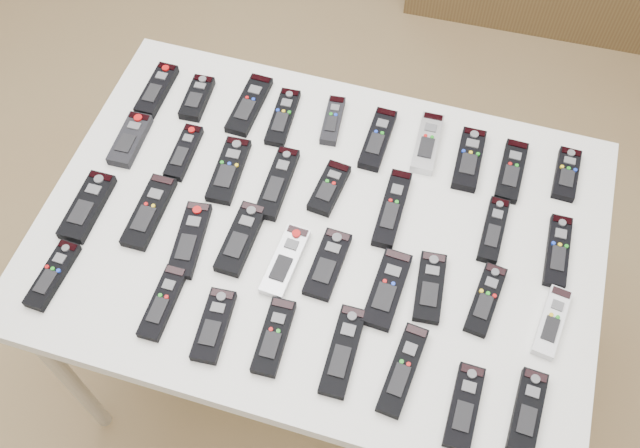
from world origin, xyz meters
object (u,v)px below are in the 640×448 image
(remote_5, at_px, (378,139))
(remote_6, at_px, (427,143))
(remote_31, at_px, (274,337))
(remote_34, at_px, (464,407))
(remote_2, at_px, (249,105))
(remote_23, at_px, (328,264))
(remote_25, at_px, (430,287))
(remote_30, at_px, (214,325))
(remote_17, at_px, (558,251))
(remote_32, at_px, (343,351))
(remote_16, at_px, (493,230))
(remote_33, at_px, (403,370))
(remote_8, at_px, (511,171))
(remote_19, at_px, (149,212))
(remote_27, at_px, (552,322))
(remote_0, at_px, (157,90))
(remote_1, at_px, (197,98))
(remote_22, at_px, (285,261))
(remote_7, at_px, (469,159))
(table, at_px, (320,242))
(remote_29, at_px, (163,302))
(remote_9, at_px, (566,174))
(remote_21, at_px, (241,239))
(remote_10, at_px, (130,140))
(remote_4, at_px, (333,121))
(remote_12, at_px, (229,170))
(remote_11, at_px, (184,152))
(remote_35, at_px, (528,411))
(remote_28, at_px, (53,275))
(remote_15, at_px, (392,209))
(remote_13, at_px, (277,183))
(remote_14, at_px, (329,188))
(remote_18, at_px, (87,207))
(remote_20, at_px, (190,240))
(remote_3, at_px, (283,117))
(remote_24, at_px, (387,289))

(remote_5, relative_size, remote_6, 1.04)
(remote_31, relative_size, remote_34, 0.98)
(remote_2, relative_size, remote_23, 1.14)
(remote_25, height_order, remote_30, remote_30)
(remote_17, height_order, remote_32, remote_32)
(remote_6, xyz_separation_m, remote_16, (0.19, -0.20, -0.00))
(remote_33, bearing_deg, remote_8, 81.86)
(remote_19, bearing_deg, remote_27, -1.37)
(remote_0, bearing_deg, remote_32, -40.42)
(remote_1, distance_m, remote_22, 0.52)
(remote_7, bearing_deg, remote_33, -94.54)
(remote_30, bearing_deg, remote_0, 118.89)
(table, height_order, remote_34, remote_34)
(remote_0, xyz_separation_m, remote_1, (0.11, 0.00, -0.00))
(remote_1, height_order, remote_23, remote_1)
(remote_23, bearing_deg, remote_29, -146.04)
(remote_9, relative_size, remote_21, 0.81)
(remote_10, height_order, remote_29, remote_10)
(remote_4, xyz_separation_m, remote_19, (-0.32, -0.38, 0.00))
(remote_0, bearing_deg, remote_25, -24.45)
(remote_8, height_order, remote_19, same)
(remote_4, distance_m, remote_10, 0.49)
(remote_5, relative_size, remote_12, 0.99)
(remote_12, relative_size, remote_34, 1.08)
(remote_11, bearing_deg, remote_35, -26.10)
(remote_6, distance_m, remote_7, 0.11)
(remote_6, relative_size, remote_10, 1.13)
(table, height_order, remote_28, remote_28)
(remote_0, height_order, remote_21, same)
(remote_10, relative_size, remote_31, 0.93)
(remote_1, relative_size, remote_30, 0.85)
(remote_15, xyz_separation_m, remote_30, (-0.28, -0.38, -0.00))
(remote_13, bearing_deg, remote_7, 24.46)
(remote_7, distance_m, remote_14, 0.34)
(remote_6, height_order, remote_18, same)
(remote_4, xyz_separation_m, remote_33, (0.31, -0.58, 0.00))
(remote_2, height_order, remote_12, same)
(remote_18, relative_size, remote_30, 1.13)
(remote_20, relative_size, remote_28, 1.14)
(remote_20, bearing_deg, remote_15, 19.53)
(remote_3, relative_size, remote_13, 0.89)
(remote_20, distance_m, remote_23, 0.31)
(remote_17, height_order, remote_31, remote_31)
(remote_15, bearing_deg, remote_24, -79.60)
(table, bearing_deg, remote_35, -29.66)
(remote_17, bearing_deg, remote_5, 156.41)
(remote_29, relative_size, remote_33, 0.88)
(remote_14, xyz_separation_m, remote_29, (-0.25, -0.38, -0.00))
(remote_22, height_order, remote_31, remote_31)
(remote_10, distance_m, remote_17, 1.03)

